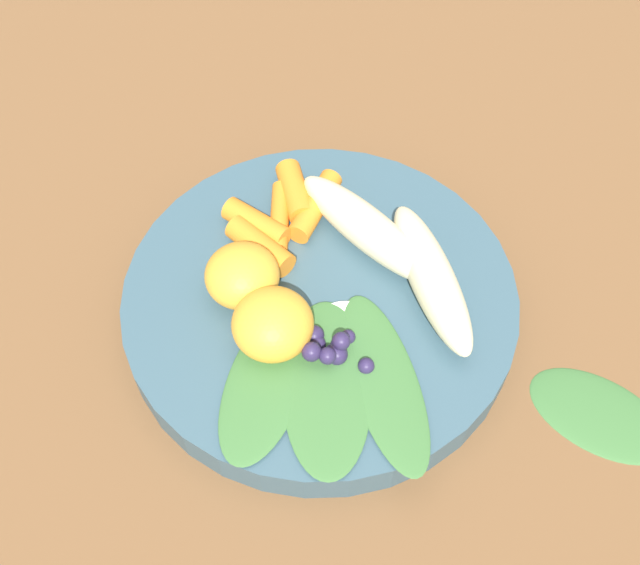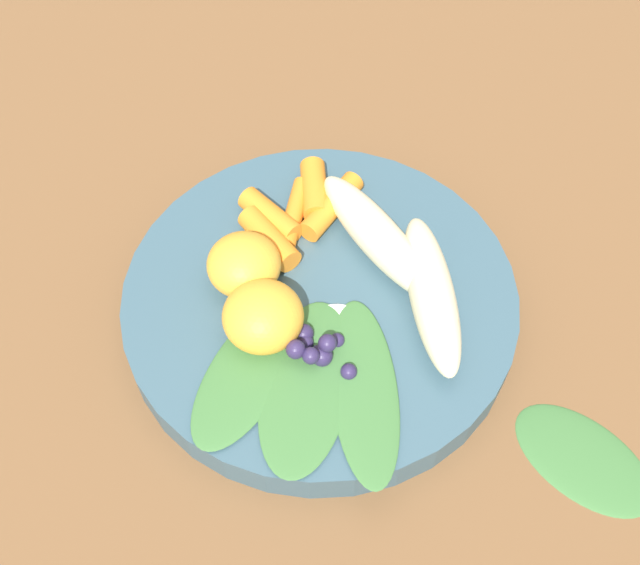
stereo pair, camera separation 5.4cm
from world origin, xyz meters
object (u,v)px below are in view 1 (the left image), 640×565
object	(u,v)px
orange_segment_near	(273,324)
banana_peeled_right	(431,277)
kale_leaf_stray	(600,413)
banana_peeled_left	(366,228)
bowl	(320,302)

from	to	relation	value
orange_segment_near	banana_peeled_right	bearing A→B (deg)	69.90
orange_segment_near	kale_leaf_stray	world-z (taller)	orange_segment_near
banana_peeled_left	kale_leaf_stray	bearing A→B (deg)	-172.32
banana_peeled_left	orange_segment_near	xyz separation A→B (m)	(0.02, -0.11, 0.01)
banana_peeled_left	orange_segment_near	bearing A→B (deg)	99.94
bowl	orange_segment_near	distance (m)	0.06
bowl	kale_leaf_stray	distance (m)	0.21
banana_peeled_right	bowl	bearing A→B (deg)	74.76
orange_segment_near	banana_peeled_left	bearing A→B (deg)	101.73
bowl	kale_leaf_stray	xyz separation A→B (m)	(0.19, 0.09, -0.01)
banana_peeled_right	banana_peeled_left	bearing A→B (deg)	28.80
banana_peeled_left	banana_peeled_right	world-z (taller)	same
banana_peeled_left	orange_segment_near	world-z (taller)	orange_segment_near
banana_peeled_left	bowl	bearing A→B (deg)	100.05
banana_peeled_right	orange_segment_near	size ratio (longest dim) A/B	2.40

